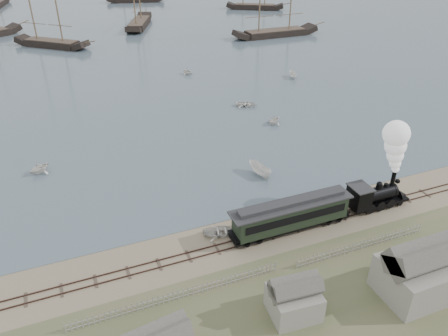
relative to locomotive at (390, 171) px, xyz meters
name	(u,v)px	position (x,y,z in m)	size (l,w,h in m)	color
ground	(219,235)	(-19.56, 2.00, -4.63)	(600.00, 600.00, 0.00)	gray
rail_track	(226,246)	(-19.56, 0.00, -4.59)	(120.00, 1.80, 0.16)	#3D2721
picket_fence_west	(179,300)	(-26.06, -5.00, -4.63)	(19.00, 0.10, 1.20)	gray
picket_fence_east	(361,249)	(-7.06, -5.50, -4.63)	(15.00, 0.10, 1.20)	gray
shed_mid	(293,313)	(-17.56, -10.00, -4.63)	(4.00, 3.50, 3.60)	gray
shed_right	(412,293)	(-6.56, -12.00, -4.63)	(6.00, 5.00, 5.10)	gray
locomotive	(390,171)	(0.00, 0.00, 0.00)	(8.06, 3.01, 10.05)	black
passenger_coach	(291,214)	(-12.22, 0.00, -2.55)	(13.51, 2.61, 3.28)	black
beached_dinghy	(220,231)	(-19.39, 2.07, -4.25)	(3.60, 2.57, 0.75)	silver
rowboat_1	(39,167)	(-36.57, 22.54, -3.78)	(2.98, 2.57, 1.57)	silver
rowboat_2	(260,170)	(-10.33, 11.29, -3.81)	(3.92, 1.47, 1.51)	silver
rowboat_3	(246,104)	(-2.25, 33.14, -4.18)	(3.73, 2.67, 0.77)	silver
rowboat_4	(274,120)	(-1.18, 24.71, -3.83)	(2.80, 2.42, 1.47)	silver
rowboat_5	(293,75)	(12.93, 43.51, -3.95)	(3.20, 1.20, 1.23)	silver
rowboat_7	(187,71)	(-6.44, 53.70, -3.88)	(2.62, 2.26, 1.38)	silver
schooner_2	(44,5)	(-31.47, 87.27, 5.43)	(20.11, 4.64, 20.00)	black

